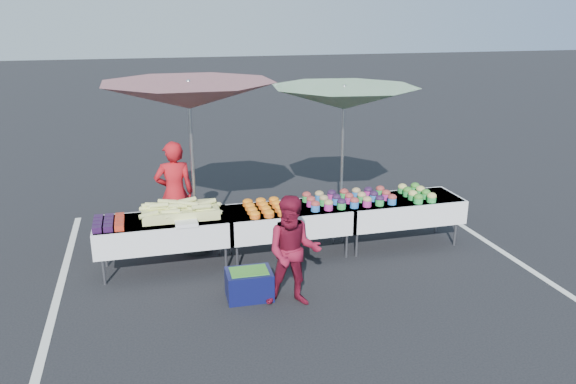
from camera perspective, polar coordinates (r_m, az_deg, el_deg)
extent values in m
plane|color=black|center=(8.49, 0.00, -6.44)|extent=(80.00, 80.00, 0.00)
cube|color=silver|center=(8.35, -21.99, -8.26)|extent=(0.10, 5.00, 0.00)
cube|color=silver|center=(9.75, 18.55, -4.12)|extent=(0.10, 5.00, 0.00)
cube|color=white|center=(7.98, -12.61, -2.85)|extent=(1.80, 0.75, 0.04)
cube|color=white|center=(8.04, -12.53, -3.92)|extent=(1.86, 0.81, 0.36)
cylinder|color=slate|center=(7.94, -18.21, -7.66)|extent=(0.04, 0.04, 0.39)
cylinder|color=slate|center=(8.48, -18.02, -5.98)|extent=(0.04, 0.04, 0.39)
cylinder|color=slate|center=(7.97, -6.32, -6.70)|extent=(0.04, 0.04, 0.39)
cylinder|color=slate|center=(8.51, -6.93, -5.10)|extent=(0.04, 0.04, 0.39)
cube|color=white|center=(8.22, 0.00, -1.79)|extent=(1.80, 0.75, 0.04)
cube|color=white|center=(8.28, 0.00, -2.84)|extent=(1.86, 0.81, 0.36)
cylinder|color=slate|center=(8.00, -5.18, -6.59)|extent=(0.04, 0.04, 0.39)
cylinder|color=slate|center=(8.53, -5.86, -5.00)|extent=(0.04, 0.04, 0.39)
cylinder|color=slate|center=(8.39, 5.96, -5.40)|extent=(0.04, 0.04, 0.39)
cylinder|color=slate|center=(8.90, 4.63, -3.97)|extent=(0.04, 0.04, 0.39)
cube|color=white|center=(8.83, 11.37, -0.76)|extent=(1.80, 0.75, 0.04)
cube|color=white|center=(8.88, 11.31, -1.74)|extent=(1.86, 0.81, 0.36)
cylinder|color=slate|center=(8.45, 6.99, -5.28)|extent=(0.04, 0.04, 0.39)
cylinder|color=slate|center=(8.95, 5.60, -3.86)|extent=(0.04, 0.04, 0.39)
cylinder|color=slate|center=(9.15, 16.61, -4.07)|extent=(0.04, 0.04, 0.39)
cylinder|color=slate|center=(9.62, 14.82, -2.83)|extent=(0.04, 0.04, 0.39)
cube|color=black|center=(7.74, -18.84, -3.60)|extent=(0.12, 0.12, 0.08)
cube|color=black|center=(7.87, -18.78, -3.24)|extent=(0.12, 0.12, 0.08)
cube|color=black|center=(8.00, -18.73, -2.89)|extent=(0.12, 0.12, 0.08)
cube|color=black|center=(8.13, -18.67, -2.55)|extent=(0.12, 0.12, 0.08)
cube|color=black|center=(7.73, -17.81, -3.53)|extent=(0.12, 0.12, 0.08)
cube|color=black|center=(7.86, -17.77, -3.17)|extent=(0.12, 0.12, 0.08)
cube|color=black|center=(7.99, -17.73, -2.82)|extent=(0.12, 0.12, 0.08)
cube|color=black|center=(8.12, -17.69, -2.48)|extent=(0.12, 0.12, 0.08)
cube|color=#B12013|center=(7.72, -16.77, -3.45)|extent=(0.12, 0.12, 0.08)
cube|color=#B12013|center=(7.85, -16.75, -3.09)|extent=(0.12, 0.12, 0.08)
cube|color=#B12013|center=(7.98, -16.73, -2.74)|extent=(0.12, 0.12, 0.08)
cube|color=#B12013|center=(8.11, -16.71, -2.40)|extent=(0.12, 0.12, 0.08)
cube|color=#BFCD69|center=(8.01, -10.88, -1.98)|extent=(1.05, 0.55, 0.14)
cylinder|color=#BFCD69|center=(8.16, -8.85, -1.23)|extent=(0.27, 0.09, 0.10)
cylinder|color=#BFCD69|center=(8.01, -13.66, -1.39)|extent=(0.27, 0.14, 0.07)
cylinder|color=#BFCD69|center=(7.87, -10.08, -1.17)|extent=(0.27, 0.14, 0.09)
cylinder|color=#BFCD69|center=(8.01, -13.95, -1.82)|extent=(0.27, 0.15, 0.10)
cylinder|color=#BFCD69|center=(7.92, -12.17, -1.58)|extent=(0.27, 0.15, 0.08)
cylinder|color=#BFCD69|center=(8.00, -11.22, -1.09)|extent=(0.27, 0.10, 0.10)
cylinder|color=#BFCD69|center=(7.89, -11.17, -1.39)|extent=(0.27, 0.07, 0.08)
cylinder|color=#BFCD69|center=(7.80, -11.77, -1.99)|extent=(0.27, 0.14, 0.09)
cylinder|color=#BFCD69|center=(8.15, -12.15, -0.96)|extent=(0.27, 0.12, 0.08)
cylinder|color=#BFCD69|center=(8.12, -7.76, -1.18)|extent=(0.27, 0.16, 0.08)
cylinder|color=#BFCD69|center=(7.93, -13.16, -1.56)|extent=(0.27, 0.11, 0.07)
cylinder|color=#BFCD69|center=(7.77, -11.40, -2.36)|extent=(0.27, 0.10, 0.07)
cylinder|color=#BFCD69|center=(8.12, -10.25, -0.84)|extent=(0.27, 0.12, 0.08)
cylinder|color=#BFCD69|center=(7.76, -13.98, -2.24)|extent=(0.27, 0.15, 0.08)
cylinder|color=#BFCD69|center=(7.99, -13.40, -1.28)|extent=(0.27, 0.10, 0.08)
cylinder|color=#BFCD69|center=(7.95, -9.40, -1.43)|extent=(0.27, 0.16, 0.10)
cylinder|color=#BFCD69|center=(7.88, -12.94, -1.32)|extent=(0.27, 0.12, 0.09)
cylinder|color=#BFCD69|center=(7.77, -8.81, -1.49)|extent=(0.27, 0.09, 0.07)
cylinder|color=#BFCD69|center=(7.82, -8.35, -1.85)|extent=(0.27, 0.10, 0.09)
cylinder|color=#BFCD69|center=(7.88, -9.04, -1.84)|extent=(0.27, 0.12, 0.09)
cylinder|color=#BFCD69|center=(8.22, -10.34, -1.17)|extent=(0.27, 0.10, 0.08)
cylinder|color=#BFCD69|center=(7.99, -8.24, -1.09)|extent=(0.27, 0.14, 0.10)
cylinder|color=#BFCD69|center=(8.21, -8.84, -1.10)|extent=(0.27, 0.12, 0.07)
cylinder|color=#BFCD69|center=(8.18, -9.27, -1.20)|extent=(0.27, 0.07, 0.10)
cylinder|color=#BFCD69|center=(7.81, -7.71, -2.06)|extent=(0.27, 0.09, 0.10)
cube|color=white|center=(7.70, -10.29, -3.12)|extent=(0.30, 0.25, 0.05)
cylinder|color=orange|center=(7.83, -3.37, -2.49)|extent=(0.15, 0.15, 0.05)
ellipsoid|color=#F34B0D|center=(7.82, -3.38, -2.21)|extent=(0.15, 0.15, 0.08)
cylinder|color=orange|center=(8.00, -3.63, -2.05)|extent=(0.15, 0.15, 0.05)
ellipsoid|color=#F34B0D|center=(7.99, -3.64, -1.78)|extent=(0.15, 0.15, 0.08)
cylinder|color=orange|center=(8.17, -3.88, -1.64)|extent=(0.15, 0.15, 0.05)
ellipsoid|color=#F34B0D|center=(8.15, -3.88, -1.37)|extent=(0.15, 0.15, 0.08)
cylinder|color=orange|center=(8.33, -4.12, -1.24)|extent=(0.15, 0.15, 0.05)
ellipsoid|color=#F34B0D|center=(8.32, -4.12, -0.98)|extent=(0.15, 0.15, 0.08)
cylinder|color=orange|center=(7.87, -1.94, -2.36)|extent=(0.15, 0.15, 0.05)
ellipsoid|color=#F34B0D|center=(7.86, -1.95, -2.09)|extent=(0.15, 0.15, 0.08)
cylinder|color=orange|center=(8.04, -2.23, -1.93)|extent=(0.15, 0.15, 0.05)
ellipsoid|color=#F34B0D|center=(8.02, -2.24, -1.66)|extent=(0.15, 0.15, 0.08)
cylinder|color=orange|center=(8.20, -2.51, -1.52)|extent=(0.15, 0.15, 0.05)
ellipsoid|color=#F34B0D|center=(8.19, -2.51, -1.26)|extent=(0.15, 0.15, 0.08)
cylinder|color=orange|center=(8.37, -2.77, -1.13)|extent=(0.15, 0.15, 0.05)
ellipsoid|color=#F34B0D|center=(8.36, -2.78, -0.87)|extent=(0.15, 0.15, 0.08)
cylinder|color=orange|center=(7.92, -0.53, -2.23)|extent=(0.15, 0.15, 0.05)
ellipsoid|color=#F34B0D|center=(7.90, -0.53, -1.96)|extent=(0.15, 0.15, 0.08)
cylinder|color=orange|center=(8.08, -0.85, -1.81)|extent=(0.15, 0.15, 0.05)
ellipsoid|color=#F34B0D|center=(8.07, -0.85, -1.54)|extent=(0.15, 0.15, 0.08)
cylinder|color=orange|center=(8.25, -1.15, -1.41)|extent=(0.15, 0.15, 0.05)
ellipsoid|color=#F34B0D|center=(8.23, -1.15, -1.14)|extent=(0.15, 0.15, 0.08)
cylinder|color=orange|center=(8.41, -1.44, -1.02)|extent=(0.15, 0.15, 0.05)
ellipsoid|color=#F34B0D|center=(8.40, -1.44, -0.76)|extent=(0.15, 0.15, 0.08)
cylinder|color=blue|center=(8.09, 2.80, -1.62)|extent=(0.13, 0.13, 0.10)
ellipsoid|color=maroon|center=(8.07, 2.80, -1.21)|extent=(0.14, 0.14, 0.10)
cylinder|color=#B82788|center=(8.29, 2.34, -1.13)|extent=(0.13, 0.13, 0.10)
ellipsoid|color=maroon|center=(8.27, 2.34, -0.73)|extent=(0.14, 0.14, 0.10)
cylinder|color=green|center=(8.49, 1.91, -0.66)|extent=(0.13, 0.13, 0.10)
ellipsoid|color=maroon|center=(8.47, 1.91, -0.28)|extent=(0.14, 0.14, 0.10)
cylinder|color=#B82788|center=(8.15, 4.14, -1.49)|extent=(0.13, 0.13, 0.10)
ellipsoid|color=#A0844E|center=(8.13, 4.15, -1.09)|extent=(0.14, 0.14, 0.10)
cylinder|color=green|center=(8.35, 3.65, -1.01)|extent=(0.13, 0.13, 0.10)
ellipsoid|color=#A0844E|center=(8.33, 3.66, -0.62)|extent=(0.14, 0.14, 0.10)
cylinder|color=blue|center=(8.55, 3.19, -0.55)|extent=(0.13, 0.13, 0.10)
ellipsoid|color=#A0844E|center=(8.53, 3.20, -0.17)|extent=(0.14, 0.14, 0.10)
cylinder|color=green|center=(8.22, 5.46, -1.37)|extent=(0.13, 0.13, 0.10)
ellipsoid|color=black|center=(8.20, 5.47, -0.98)|extent=(0.14, 0.14, 0.10)
cylinder|color=blue|center=(8.41, 4.95, -0.90)|extent=(0.13, 0.13, 0.10)
ellipsoid|color=black|center=(8.39, 4.96, -0.51)|extent=(0.14, 0.14, 0.10)
cylinder|color=#B82788|center=(8.61, 4.46, -0.45)|extent=(0.13, 0.13, 0.10)
ellipsoid|color=black|center=(8.59, 4.47, -0.07)|extent=(0.14, 0.14, 0.10)
cylinder|color=blue|center=(8.28, 6.76, -1.25)|extent=(0.13, 0.13, 0.10)
ellipsoid|color=maroon|center=(8.27, 6.77, -0.86)|extent=(0.14, 0.14, 0.10)
cylinder|color=#B82788|center=(8.48, 6.22, -0.79)|extent=(0.13, 0.13, 0.10)
ellipsoid|color=maroon|center=(8.46, 6.23, -0.40)|extent=(0.14, 0.14, 0.10)
cylinder|color=green|center=(8.67, 5.71, -0.34)|extent=(0.13, 0.13, 0.10)
ellipsoid|color=maroon|center=(8.66, 5.72, 0.04)|extent=(0.14, 0.14, 0.10)
cylinder|color=#B82788|center=(8.36, 8.04, -1.14)|extent=(0.13, 0.13, 0.10)
ellipsoid|color=#A0844E|center=(8.34, 8.05, -0.75)|extent=(0.14, 0.14, 0.10)
cylinder|color=green|center=(8.55, 7.47, -0.68)|extent=(0.13, 0.13, 0.10)
ellipsoid|color=#A0844E|center=(8.53, 7.49, -0.29)|extent=(0.14, 0.14, 0.10)
cylinder|color=blue|center=(8.74, 6.94, -0.24)|extent=(0.13, 0.13, 0.10)
ellipsoid|color=#A0844E|center=(8.72, 6.95, 0.14)|extent=(0.14, 0.14, 0.10)
cylinder|color=green|center=(8.43, 9.29, -1.02)|extent=(0.13, 0.13, 0.10)
ellipsoid|color=black|center=(8.42, 9.31, -0.63)|extent=(0.14, 0.14, 0.10)
cylinder|color=blue|center=(8.62, 8.70, -0.57)|extent=(0.13, 0.13, 0.10)
ellipsoid|color=black|center=(8.61, 8.72, -0.19)|extent=(0.14, 0.14, 0.10)
cylinder|color=#B82788|center=(8.82, 8.14, -0.13)|extent=(0.13, 0.13, 0.10)
ellipsoid|color=black|center=(8.80, 8.16, 0.24)|extent=(0.14, 0.14, 0.10)
cylinder|color=blue|center=(8.52, 10.52, -0.91)|extent=(0.13, 0.13, 0.10)
ellipsoid|color=maroon|center=(8.50, 10.54, -0.52)|extent=(0.14, 0.14, 0.10)
cylinder|color=#B82788|center=(8.70, 9.91, -0.46)|extent=(0.13, 0.13, 0.10)
ellipsoid|color=maroon|center=(8.69, 9.94, -0.08)|extent=(0.14, 0.14, 0.10)
cylinder|color=green|center=(8.89, 9.33, -0.03)|extent=(0.13, 0.13, 0.10)
ellipsoid|color=maroon|center=(8.88, 9.35, 0.34)|extent=(0.14, 0.14, 0.10)
cylinder|color=green|center=(8.64, 13.09, -0.87)|extent=(0.14, 0.14, 0.08)
ellipsoid|color=#2E641A|center=(8.62, 13.11, -0.52)|extent=(0.14, 0.14, 0.11)
cylinder|color=green|center=(8.79, 12.55, -0.51)|extent=(0.14, 0.14, 0.08)
ellipsoid|color=#A4AC4D|center=(8.78, 12.58, -0.16)|extent=(0.14, 0.14, 0.11)
cylinder|color=green|center=(8.94, 12.03, -0.16)|extent=(0.14, 0.14, 0.08)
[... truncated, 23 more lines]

